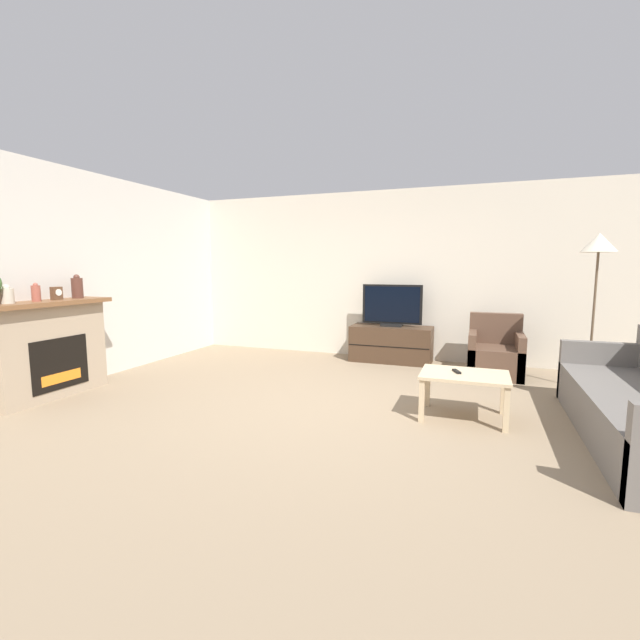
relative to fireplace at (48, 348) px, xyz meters
name	(u,v)px	position (x,y,z in m)	size (l,w,h in m)	color
ground_plane	(327,412)	(3.15, 0.59, -0.56)	(24.00, 24.00, 0.00)	#89755B
wall_back	(386,275)	(3.15, 3.51, 0.79)	(12.00, 0.06, 2.70)	beige
wall_left	(76,278)	(-0.21, 0.59, 0.79)	(0.06, 12.00, 2.70)	beige
fireplace	(48,348)	(0.00, 0.00, 0.00)	(0.47, 1.38, 1.11)	tan
mantel_vase_left	(7,295)	(0.02, -0.42, 0.63)	(0.13, 0.13, 0.20)	beige
mantel_vase_centre_left	(36,293)	(0.02, -0.10, 0.64)	(0.09, 0.09, 0.21)	#994C3D
mantel_vase_right	(77,287)	(0.02, 0.42, 0.68)	(0.13, 0.13, 0.29)	#512D23
mantel_clock	(56,293)	(0.02, 0.14, 0.62)	(0.08, 0.11, 0.15)	brown
tv_stand	(391,344)	(3.32, 3.18, -0.28)	(1.25, 0.52, 0.56)	#422D1E
tv	(392,307)	(3.32, 3.18, 0.30)	(0.93, 0.18, 0.65)	black
armchair	(495,355)	(4.82, 2.84, -0.29)	(0.70, 0.76, 0.83)	brown
coffee_table	(464,380)	(4.48, 0.90, -0.18)	(0.83, 0.60, 0.45)	#CCB289
remote	(457,371)	(4.40, 0.92, -0.10)	(0.10, 0.15, 0.02)	black
floor_lamp	(598,251)	(5.86, 2.44, 1.10)	(0.39, 0.39, 1.87)	black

